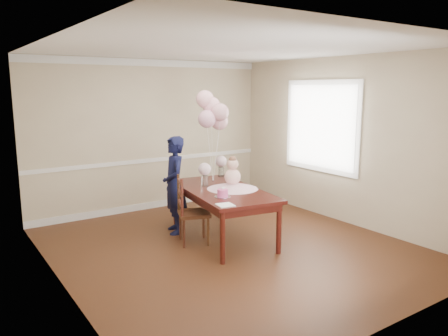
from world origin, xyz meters
TOP-DOWN VIEW (x-y plane):
  - floor at (0.00, 0.00)m, footprint 4.50×5.00m
  - ceiling at (0.00, 0.00)m, footprint 4.50×5.00m
  - wall_back at (0.00, 2.50)m, footprint 4.50×0.02m
  - wall_front at (0.00, -2.50)m, footprint 4.50×0.02m
  - wall_left at (-2.25, 0.00)m, footprint 0.02×5.00m
  - wall_right at (2.25, 0.00)m, footprint 0.02×5.00m
  - chair_rail_trim at (0.00, 2.49)m, footprint 4.50×0.02m
  - crown_molding at (0.00, 2.49)m, footprint 4.50×0.02m
  - baseboard_trim at (0.00, 2.49)m, footprint 4.50×0.02m
  - window_frame at (2.23, 0.50)m, footprint 0.02×1.66m
  - window_blinds at (2.21, 0.50)m, footprint 0.01×1.50m
  - dining_table_top at (0.13, 0.43)m, footprint 1.28×2.10m
  - table_apron at (0.13, 0.43)m, footprint 1.17×1.99m
  - table_leg_fl at (-0.42, -0.40)m, footprint 0.08×0.08m
  - table_leg_fr at (0.40, -0.53)m, footprint 0.08×0.08m
  - table_leg_bl at (-0.14, 1.39)m, footprint 0.08×0.08m
  - table_leg_br at (0.68, 1.26)m, footprint 0.08×0.08m
  - baby_skirt at (0.27, 0.36)m, footprint 0.86×0.86m
  - baby_torso at (0.27, 0.36)m, footprint 0.24×0.24m
  - baby_head at (0.27, 0.36)m, footprint 0.17×0.17m
  - baby_hair at (0.27, 0.36)m, footprint 0.12×0.12m
  - cake_platter at (-0.13, 0.02)m, footprint 0.25×0.25m
  - birthday_cake at (-0.13, 0.02)m, footprint 0.17×0.17m
  - cake_flower_a at (-0.13, 0.02)m, footprint 0.03×0.03m
  - cake_flower_b at (-0.10, 0.04)m, footprint 0.03×0.03m
  - rose_vase_near at (0.03, 0.74)m, footprint 0.11×0.11m
  - roses_near at (0.03, 0.74)m, footprint 0.19×0.19m
  - rose_vase_far at (0.63, 1.20)m, footprint 0.11×0.11m
  - roses_far at (0.63, 1.20)m, footprint 0.19×0.19m
  - napkin at (-0.34, -0.35)m, footprint 0.23×0.23m
  - balloon_weight at (0.32, 0.95)m, footprint 0.05×0.05m
  - balloon_a at (0.22, 0.96)m, footprint 0.28×0.28m
  - balloon_b at (0.40, 0.88)m, footprint 0.28×0.28m
  - balloon_c at (0.35, 1.04)m, footprint 0.28×0.28m
  - balloon_d at (0.26, 1.08)m, footprint 0.28×0.28m
  - balloon_e at (0.47, 1.00)m, footprint 0.28×0.28m
  - balloon_ribbon_a at (0.27, 0.96)m, footprint 0.09×0.02m
  - balloon_ribbon_b at (0.36, 0.92)m, footprint 0.09×0.07m
  - balloon_ribbon_c at (0.33, 1.00)m, footprint 0.04×0.09m
  - balloon_ribbon_d at (0.29, 1.01)m, footprint 0.07×0.11m
  - balloon_ribbon_e at (0.39, 0.98)m, footprint 0.15×0.05m
  - dining_chair_seat at (-0.32, 0.47)m, footprint 0.54×0.54m
  - chair_leg_fl at (-0.54, 0.37)m, footprint 0.05×0.05m
  - chair_leg_fr at (-0.22, 0.24)m, footprint 0.05×0.05m
  - chair_leg_bl at (-0.42, 0.69)m, footprint 0.05×0.05m
  - chair_leg_br at (-0.10, 0.57)m, footprint 0.05×0.05m
  - chair_back_post_l at (-0.56, 0.37)m, footprint 0.05×0.05m
  - chair_back_post_r at (-0.44, 0.70)m, footprint 0.05×0.05m
  - chair_slat_low at (-0.50, 0.53)m, footprint 0.16×0.37m
  - chair_slat_mid at (-0.50, 0.53)m, footprint 0.16×0.37m
  - chair_slat_top at (-0.50, 0.53)m, footprint 0.16×0.37m
  - woman at (-0.33, 1.03)m, footprint 0.50×0.62m

SIDE VIEW (x-z plane):
  - floor at x=0.00m, z-range 0.00..0.00m
  - baseboard_trim at x=0.00m, z-range 0.00..0.12m
  - chair_leg_fl at x=-0.54m, z-range 0.00..0.41m
  - chair_leg_fr at x=-0.22m, z-range 0.00..0.41m
  - chair_leg_bl at x=-0.42m, z-range 0.00..0.41m
  - chair_leg_br at x=-0.10m, z-range 0.00..0.41m
  - table_leg_fl at x=-0.42m, z-range 0.00..0.69m
  - table_leg_fr at x=0.40m, z-range 0.00..0.69m
  - table_leg_bl at x=-0.14m, z-range 0.00..0.69m
  - table_leg_br at x=0.68m, z-range 0.00..0.69m
  - dining_chair_seat at x=-0.32m, z-range 0.41..0.46m
  - chair_slat_low at x=-0.50m, z-range 0.57..0.62m
  - table_apron at x=0.13m, z-range 0.59..0.69m
  - chair_back_post_l at x=-0.56m, z-range 0.44..0.98m
  - chair_back_post_r at x=-0.44m, z-range 0.44..0.98m
  - dining_table_top at x=0.13m, z-range 0.69..0.74m
  - woman at x=-0.33m, z-range 0.00..1.49m
  - cake_platter at x=-0.13m, z-range 0.74..0.75m
  - napkin at x=-0.34m, z-range 0.74..0.75m
  - chair_slat_mid at x=-0.50m, z-range 0.72..0.77m
  - balloon_weight at x=0.32m, z-range 0.74..0.76m
  - baby_skirt at x=0.27m, z-range 0.74..0.84m
  - birthday_cake at x=-0.13m, z-range 0.75..0.85m
  - rose_vase_near at x=0.03m, z-range 0.74..0.90m
  - rose_vase_far at x=0.63m, z-range 0.74..0.90m
  - cake_flower_a at x=-0.13m, z-range 0.85..0.88m
  - cake_flower_b at x=-0.10m, z-range 0.85..0.88m
  - chair_rail_trim at x=0.00m, z-range 0.86..0.94m
  - chair_slat_top at x=-0.50m, z-range 0.88..0.93m
  - baby_torso at x=0.27m, z-range 0.80..1.04m
  - roses_near at x=0.03m, z-range 0.90..1.09m
  - roses_far at x=0.63m, z-range 0.90..1.09m
  - baby_head at x=0.27m, z-range 1.02..1.19m
  - balloon_ribbon_e at x=0.39m, z-range 0.76..1.52m
  - baby_hair at x=0.27m, z-range 1.11..1.22m
  - balloon_ribbon_a at x=0.27m, z-range 0.75..1.58m
  - balloon_ribbon_b at x=0.36m, z-range 0.75..1.67m
  - balloon_ribbon_c at x=0.33m, z-range 0.75..1.77m
  - balloon_ribbon_d at x=0.29m, z-range 0.75..1.87m
  - wall_back at x=0.00m, z-range 0.00..2.70m
  - wall_front at x=0.00m, z-range 0.00..2.70m
  - wall_left at x=-2.25m, z-range 0.00..2.70m
  - wall_right at x=2.25m, z-range 0.00..2.70m
  - window_frame at x=2.23m, z-range 0.77..2.33m
  - window_blinds at x=2.21m, z-range 0.85..2.25m
  - balloon_e at x=0.47m, z-range 1.54..1.82m
  - balloon_a at x=0.22m, z-range 1.59..1.86m
  - balloon_b at x=0.40m, z-range 1.69..1.96m
  - balloon_c at x=0.35m, z-range 1.79..2.06m
  - balloon_d at x=0.26m, z-range 1.88..2.16m
  - crown_molding at x=0.00m, z-range 2.57..2.69m
  - ceiling at x=0.00m, z-range 2.69..2.71m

